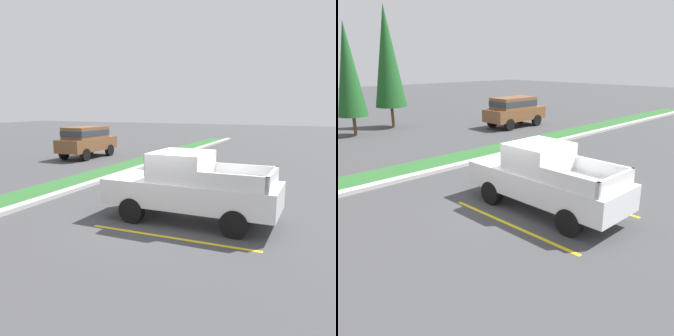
% 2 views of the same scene
% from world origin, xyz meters
% --- Properties ---
extents(ground_plane, '(120.00, 120.00, 0.00)m').
position_xyz_m(ground_plane, '(0.00, 0.00, 0.00)').
color(ground_plane, '#424244').
extents(parking_line_near, '(0.12, 4.80, 0.01)m').
position_xyz_m(parking_line_near, '(-1.17, -0.77, 0.00)').
color(parking_line_near, yellow).
rests_on(parking_line_near, ground).
extents(parking_line_far, '(0.12, 4.80, 0.01)m').
position_xyz_m(parking_line_far, '(1.93, -0.77, 0.00)').
color(parking_line_far, yellow).
rests_on(parking_line_far, ground).
extents(curb_strip, '(56.00, 0.40, 0.15)m').
position_xyz_m(curb_strip, '(0.00, 5.00, 0.07)').
color(curb_strip, '#B2B2AD').
rests_on(curb_strip, ground).
extents(grass_median, '(56.00, 1.80, 0.06)m').
position_xyz_m(grass_median, '(0.00, 6.10, 0.03)').
color(grass_median, '#2D662D').
rests_on(grass_median, ground).
extents(pickup_truck_main, '(2.02, 5.25, 2.10)m').
position_xyz_m(pickup_truck_main, '(0.39, -0.72, 1.04)').
color(pickup_truck_main, black).
rests_on(pickup_truck_main, ground).
extents(suv_distant, '(4.60, 1.96, 2.10)m').
position_xyz_m(suv_distant, '(10.44, 10.38, 1.24)').
color(suv_distant, black).
rests_on(suv_distant, ground).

